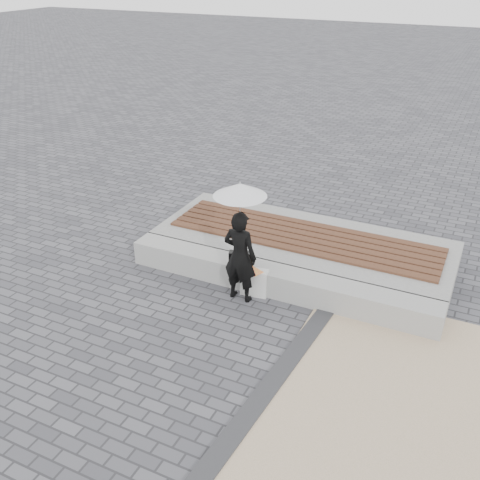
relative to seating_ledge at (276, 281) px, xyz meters
The scene contains 10 objects.
ground 1.61m from the seating_ledge, 90.00° to the right, with size 80.00×80.00×0.00m, color #525257.
edging_band 2.24m from the seating_ledge, 70.35° to the right, with size 0.25×5.20×0.04m, color #313134.
seating_ledge is the anchor object (origin of this frame).
timber_platform 1.20m from the seating_ledge, 90.00° to the left, with size 5.00×2.00×0.40m, color #979793.
timber_decking 1.22m from the seating_ledge, 90.00° to the left, with size 4.60×1.20×0.04m, color brown, non-canonical shape.
woman 0.79m from the seating_ledge, 137.18° to the right, with size 0.53×0.35×1.45m, color black.
parasol 1.69m from the seating_ledge, 137.18° to the right, with size 0.77×0.77×0.98m.
handbag 0.65m from the seating_ledge, 162.72° to the right, with size 0.37×0.13×0.26m, color black.
canvas_tote 0.35m from the seating_ledge, 142.10° to the right, with size 0.42×0.18×0.44m, color silver.
magazine 0.45m from the seating_ledge, 136.16° to the right, with size 0.26×0.19×0.01m, color #E92D47.
Camera 1 is at (2.66, -5.23, 4.71)m, focal length 41.38 mm.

